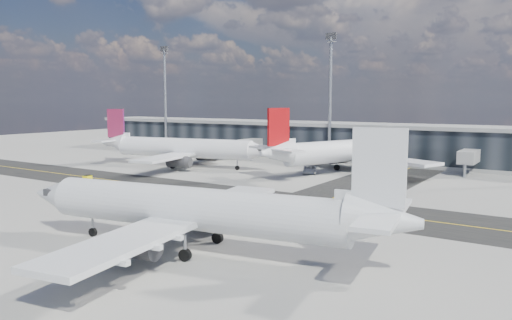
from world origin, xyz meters
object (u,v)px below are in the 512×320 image
(baggage_tug, at_px, (85,180))
(service_van, at_px, (310,169))
(airliner_af, at_px, (182,148))
(airliner_redtail, at_px, (350,151))
(airliner_near, at_px, (198,210))

(baggage_tug, relative_size, service_van, 0.54)
(airliner_af, xyz_separation_m, baggage_tug, (2.18, -26.56, -3.15))
(airliner_redtail, height_order, service_van, airliner_redtail)
(airliner_af, xyz_separation_m, airliner_redtail, (32.98, 12.32, 0.20))
(airliner_redtail, relative_size, service_van, 7.56)
(airliner_redtail, bearing_deg, airliner_af, -136.71)
(service_van, bearing_deg, airliner_af, 166.82)
(airliner_af, height_order, service_van, airliner_af)
(airliner_af, bearing_deg, airliner_redtail, 99.20)
(airliner_near, distance_m, baggage_tug, 43.13)
(airliner_af, bearing_deg, service_van, 92.09)
(airliner_redtail, height_order, airliner_near, airliner_redtail)
(airliner_near, bearing_deg, service_van, 6.25)
(airliner_af, distance_m, airliner_near, 60.63)
(service_van, bearing_deg, airliner_near, -100.96)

